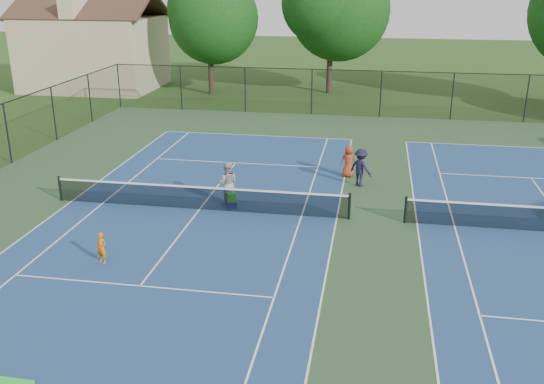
% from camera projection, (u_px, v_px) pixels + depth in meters
% --- Properties ---
extents(ground, '(140.00, 140.00, 0.00)m').
position_uv_depth(ground, '(376.00, 221.00, 23.12)').
color(ground, '#234716').
rests_on(ground, ground).
extents(court_pad, '(36.00, 36.00, 0.01)m').
position_uv_depth(court_pad, '(376.00, 221.00, 23.11)').
color(court_pad, '#2D4E2C').
rests_on(court_pad, ground).
extents(tennis_court_left, '(12.00, 23.83, 1.07)m').
position_uv_depth(tennis_court_left, '(199.00, 207.00, 24.20)').
color(tennis_court_left, navy).
rests_on(tennis_court_left, ground).
extents(perimeter_fence, '(36.08, 36.08, 3.02)m').
position_uv_depth(perimeter_fence, '(379.00, 181.00, 22.57)').
color(perimeter_fence, black).
rests_on(perimeter_fence, ground).
extents(tree_back_a, '(6.80, 6.80, 9.15)m').
position_uv_depth(tree_back_a, '(209.00, 14.00, 45.37)').
color(tree_back_a, '#2D2116').
rests_on(tree_back_a, ground).
extents(tree_back_b, '(7.60, 7.60, 10.03)m').
position_uv_depth(tree_back_b, '(331.00, 6.00, 45.59)').
color(tree_back_b, '#2D2116').
rests_on(tree_back_b, ground).
extents(clapboard_house, '(10.80, 8.10, 7.65)m').
position_uv_depth(clapboard_house, '(94.00, 49.00, 48.90)').
color(clapboard_house, tan).
rests_on(clapboard_house, ground).
extents(child_player, '(0.44, 0.36, 1.05)m').
position_uv_depth(child_player, '(101.00, 248.00, 19.64)').
color(child_player, orange).
rests_on(child_player, ground).
extents(instructor, '(0.95, 0.79, 1.76)m').
position_uv_depth(instructor, '(227.00, 183.00, 24.59)').
color(instructor, '#9B9B9E').
rests_on(instructor, ground).
extents(bystander_b, '(1.26, 1.15, 1.70)m').
position_uv_depth(bystander_b, '(361.00, 168.00, 26.65)').
color(bystander_b, '#181631').
rests_on(bystander_b, ground).
extents(bystander_c, '(0.80, 0.60, 1.49)m').
position_uv_depth(bystander_c, '(348.00, 161.00, 27.91)').
color(bystander_c, '#9A371C').
rests_on(bystander_c, ground).
extents(ball_crate, '(0.44, 0.38, 0.28)m').
position_uv_depth(ball_crate, '(232.00, 205.00, 24.36)').
color(ball_crate, navy).
rests_on(ball_crate, ground).
extents(ball_hopper, '(0.41, 0.37, 0.36)m').
position_uv_depth(ball_hopper, '(232.00, 197.00, 24.25)').
color(ball_hopper, green).
rests_on(ball_hopper, ball_crate).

